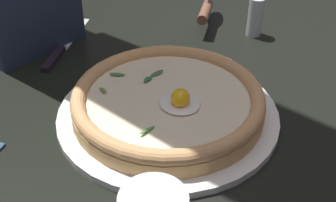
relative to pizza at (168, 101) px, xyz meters
name	(u,v)px	position (x,y,z in m)	size (l,w,h in m)	color
ground_plane	(157,107)	(-0.05, 0.02, -0.05)	(2.40, 2.40, 0.03)	black
pizza_plate	(168,114)	(0.00, 0.00, -0.03)	(0.36, 0.36, 0.01)	white
pizza	(168,101)	(0.00, 0.00, 0.00)	(0.31, 0.31, 0.06)	tan
pizza_cutter	(207,7)	(-0.19, 0.29, 0.01)	(0.09, 0.13, 0.09)	silver
table_knife	(61,50)	(-0.31, -0.01, -0.03)	(0.15, 0.20, 0.01)	silver
pepper_shaker	(255,17)	(-0.09, 0.33, 0.01)	(0.03, 0.03, 0.08)	silver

